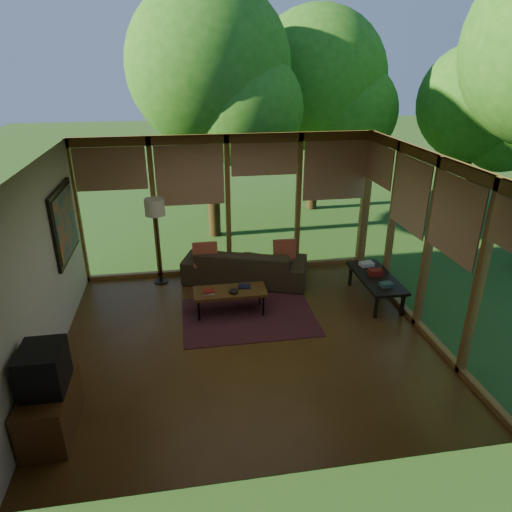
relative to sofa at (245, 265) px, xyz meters
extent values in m
plane|color=brown|center=(-0.25, -2.00, -0.34)|extent=(5.50, 5.50, 0.00)
plane|color=white|center=(-0.25, -2.00, 2.36)|extent=(5.50, 5.50, 0.00)
cube|color=silver|center=(-3.00, -2.00, 1.01)|extent=(0.04, 5.00, 2.70)
cube|color=silver|center=(-0.25, -4.50, 1.01)|extent=(5.50, 0.04, 2.70)
cube|color=olive|center=(-0.25, 0.50, 1.01)|extent=(5.50, 0.12, 2.70)
cube|color=olive|center=(2.50, -2.00, 1.01)|extent=(0.12, 5.00, 2.70)
plane|color=#2E5921|center=(7.75, 6.00, -0.35)|extent=(40.00, 40.00, 0.00)
cylinder|color=#3A2B15|center=(-0.37, 2.66, 2.10)|extent=(0.28, 0.28, 4.86)
sphere|color=#1F5A14|center=(-0.37, 2.66, 3.45)|extent=(3.51, 3.51, 3.51)
cylinder|color=#3A2B15|center=(2.54, 4.43, 1.87)|extent=(0.28, 0.28, 4.42)
sphere|color=#1F5A14|center=(2.54, 4.43, 3.10)|extent=(3.60, 3.60, 3.60)
cylinder|color=#3A2B15|center=(6.29, 3.04, 1.55)|extent=(0.28, 0.28, 3.78)
sphere|color=#1F5A14|center=(6.29, 3.04, 2.60)|extent=(2.91, 2.91, 2.91)
cube|color=maroon|center=(-0.13, -1.36, -0.33)|extent=(2.17, 1.54, 0.01)
imported|color=#3B2F1D|center=(0.00, 0.00, 0.00)|extent=(2.46, 1.58, 0.67)
cube|color=maroon|center=(-0.75, -0.05, 0.27)|extent=(0.45, 0.24, 0.48)
cube|color=maroon|center=(0.75, -0.05, 0.25)|extent=(0.42, 0.22, 0.44)
cube|color=beige|center=(-0.77, -1.22, 0.10)|extent=(0.18, 0.14, 0.03)
cube|color=maroon|center=(-0.77, -1.22, 0.13)|extent=(0.20, 0.16, 0.03)
cube|color=black|center=(-0.17, -1.09, 0.10)|extent=(0.22, 0.17, 0.03)
ellipsoid|color=black|center=(-0.37, -1.27, 0.13)|extent=(0.16, 0.16, 0.07)
cube|color=brown|center=(-2.72, -3.46, -0.04)|extent=(0.50, 1.00, 0.60)
cube|color=black|center=(-2.70, -3.46, 0.51)|extent=(0.45, 0.55, 0.50)
cube|color=#335A4C|center=(2.15, -1.51, 0.16)|extent=(0.21, 0.17, 0.07)
cube|color=maroon|center=(2.15, -1.06, 0.17)|extent=(0.23, 0.17, 0.10)
cube|color=beige|center=(2.15, -0.66, 0.15)|extent=(0.27, 0.21, 0.07)
cylinder|color=black|center=(-1.60, 0.19, -0.32)|extent=(0.26, 0.26, 0.03)
cylinder|color=black|center=(-1.60, 0.19, 0.45)|extent=(0.03, 0.03, 1.52)
cylinder|color=beige|center=(-1.60, 0.19, 1.16)|extent=(0.36, 0.36, 0.30)
cube|color=brown|center=(-0.42, -1.17, 0.06)|extent=(1.20, 0.50, 0.05)
cylinder|color=black|center=(-0.95, -1.35, -0.15)|extent=(0.03, 0.03, 0.38)
cylinder|color=black|center=(0.11, -1.35, -0.15)|extent=(0.03, 0.03, 0.38)
cylinder|color=black|center=(-0.95, -0.99, -0.15)|extent=(0.03, 0.03, 0.38)
cylinder|color=black|center=(0.11, -0.99, -0.15)|extent=(0.03, 0.03, 0.38)
cube|color=black|center=(2.15, -1.11, 0.09)|extent=(0.60, 1.40, 0.05)
cube|color=black|center=(1.92, -1.71, -0.14)|extent=(0.05, 0.05, 0.40)
cube|color=black|center=(2.38, -1.71, -0.14)|extent=(0.05, 0.05, 0.40)
cube|color=black|center=(1.92, -0.51, -0.14)|extent=(0.05, 0.05, 0.40)
cube|color=black|center=(2.38, -0.51, -0.14)|extent=(0.05, 0.05, 0.40)
cube|color=black|center=(-2.97, -0.60, 1.21)|extent=(0.05, 1.35, 1.15)
cube|color=#1B6A7B|center=(-2.94, -0.60, 1.21)|extent=(0.02, 1.20, 1.00)
camera|label=1|loc=(-1.08, -7.83, 3.59)|focal=32.00mm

